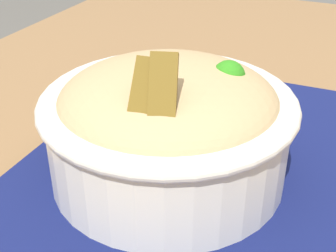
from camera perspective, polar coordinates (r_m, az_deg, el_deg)
The scene contains 4 objects.
table at distance 0.50m, azimuth 4.04°, elevation -9.91°, with size 1.24×0.83×0.72m.
placemat at distance 0.46m, azimuth 2.98°, elevation -3.77°, with size 0.41×0.30×0.00m, color #11194C.
bowl at distance 0.40m, azimuth 0.02°, elevation 0.62°, with size 0.24×0.24×0.13m.
fork at distance 0.55m, azimuth 5.10°, elevation 2.45°, with size 0.02×0.14×0.00m.
Camera 1 is at (-0.37, -0.12, 0.98)m, focal length 50.11 mm.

